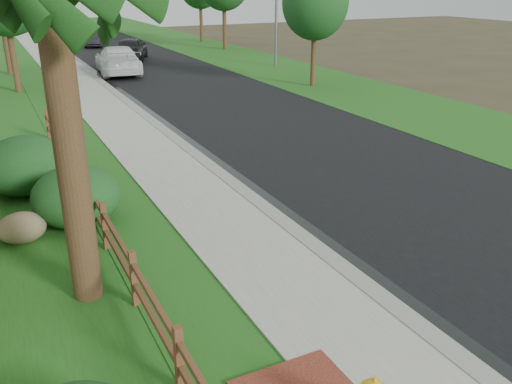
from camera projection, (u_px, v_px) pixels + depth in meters
ground at (400, 337)px, 8.80m from camera, size 120.00×120.00×0.00m
road at (132, 57)px, 39.83m from camera, size 8.00×90.00×0.02m
curb at (73, 60)px, 38.07m from camera, size 0.40×90.00×0.12m
wet_gutter at (78, 60)px, 38.23m from camera, size 0.50×90.00×0.00m
sidewalk at (53, 61)px, 37.53m from camera, size 2.20×90.00×0.10m
grass_strip at (24, 64)px, 36.75m from camera, size 1.60×90.00×0.06m
verge_far at (218, 52)px, 42.69m from camera, size 6.00×90.00×0.04m
ranch_fence at (93, 204)px, 12.40m from camera, size 0.12×16.92×1.10m
white_suv at (118, 60)px, 32.53m from camera, size 2.93×5.95×1.66m
dark_car_mid at (131, 48)px, 38.07m from camera, size 3.52×5.11×1.62m
dark_car_far at (94, 38)px, 45.93m from camera, size 2.40×4.33×1.35m
boulder at (22, 228)px, 11.85m from camera, size 1.27×1.12×0.70m
shrub_b at (76, 196)px, 12.60m from camera, size 2.35×2.35×1.42m
shrub_d at (26, 165)px, 14.44m from camera, size 2.68×2.68×1.57m
tree_near_right at (315, 3)px, 27.63m from camera, size 3.42×3.42×6.15m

